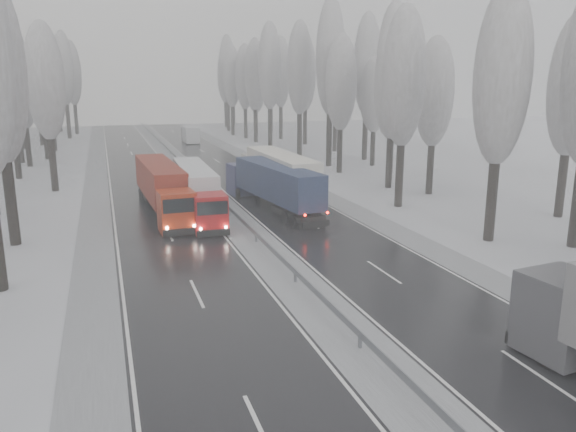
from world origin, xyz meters
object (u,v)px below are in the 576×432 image
truck_blue_box (272,183)px  truck_red_white (196,187)px  truck_red_red (162,185)px  box_truck_distant (190,135)px  truck_cream_box (277,172)px

truck_blue_box → truck_red_white: truck_blue_box is taller
truck_red_red → box_truck_distant: bearing=76.5°
truck_blue_box → box_truck_distant: size_ratio=2.02×
truck_blue_box → truck_red_white: (-6.12, 0.72, -0.11)m
truck_cream_box → truck_red_white: truck_cream_box is taller
truck_cream_box → truck_blue_box: bearing=-113.3°
box_truck_distant → truck_red_white: bearing=-97.0°
truck_blue_box → truck_red_red: (-8.77, 1.52, 0.04)m
truck_blue_box → truck_cream_box: size_ratio=0.93×
truck_cream_box → truck_red_red: (-10.64, -3.08, -0.13)m
truck_cream_box → box_truck_distant: bearing=89.1°
truck_cream_box → truck_red_white: (-7.99, -3.88, -0.29)m
truck_blue_box → truck_red_white: bearing=165.7°
truck_blue_box → box_truck_distant: (1.59, 55.15, -0.84)m
box_truck_distant → truck_red_white: truck_red_white is taller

